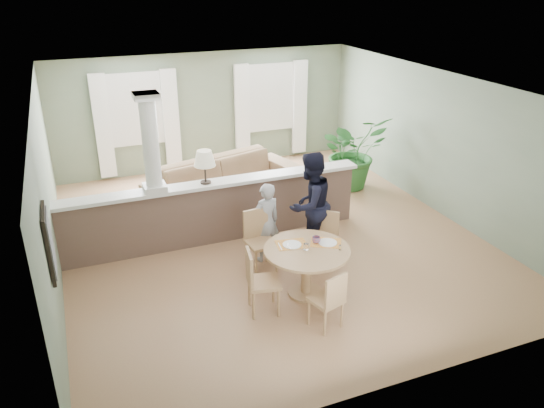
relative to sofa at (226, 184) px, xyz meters
name	(u,v)px	position (x,y,z in m)	size (l,w,h in m)	color
ground	(268,236)	(0.29, -1.58, -0.46)	(8.00, 8.00, 0.00)	tan
room_shell	(254,130)	(0.26, -0.96, 1.35)	(7.02, 8.02, 2.71)	gray
pony_wall	(211,204)	(-0.70, -1.38, 0.24)	(5.32, 0.38, 2.70)	brown
sofa	(226,184)	(0.00, 0.00, 0.00)	(3.18, 1.24, 0.93)	#936D50
houseplant	(352,152)	(2.84, -0.02, 0.34)	(1.44, 1.25, 1.60)	#276328
dining_table	(307,258)	(0.14, -3.49, 0.14)	(1.25, 1.25, 0.85)	tan
chair_far_boy	(259,237)	(-0.24, -2.53, 0.08)	(0.48, 0.48, 0.98)	tan
chair_far_man	(326,235)	(0.82, -2.76, 0.02)	(0.55, 0.55, 0.87)	tan
chair_near	(330,298)	(0.06, -4.36, 0.01)	(0.48, 0.48, 0.85)	tan
chair_side	(258,279)	(-0.67, -3.65, 0.06)	(0.50, 0.50, 0.95)	tan
child_person	(266,223)	(-0.04, -2.33, 0.21)	(0.49, 0.32, 1.35)	gray
man_person	(310,205)	(0.69, -2.40, 0.43)	(0.87, 0.68, 1.78)	black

